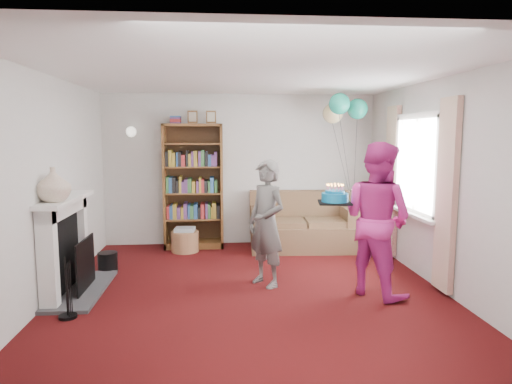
{
  "coord_description": "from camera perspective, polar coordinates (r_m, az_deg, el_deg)",
  "views": [
    {
      "loc": [
        -0.38,
        -5.12,
        1.84
      ],
      "look_at": [
        0.11,
        0.6,
        1.11
      ],
      "focal_mm": 32.0,
      "sensor_mm": 36.0,
      "label": 1
    }
  ],
  "objects": [
    {
      "name": "ground",
      "position": [
        5.46,
        -0.58,
        -12.46
      ],
      "size": [
        5.0,
        5.0,
        0.0
      ],
      "primitive_type": "plane",
      "color": "black",
      "rests_on": "ground"
    },
    {
      "name": "wall_back",
      "position": [
        7.67,
        -1.99,
        2.82
      ],
      "size": [
        4.5,
        0.02,
        2.5
      ],
      "primitive_type": "cube",
      "color": "silver",
      "rests_on": "ground"
    },
    {
      "name": "wall_left",
      "position": [
        5.49,
        -24.84,
        0.4
      ],
      "size": [
        0.02,
        5.0,
        2.5
      ],
      "primitive_type": "cube",
      "color": "silver",
      "rests_on": "ground"
    },
    {
      "name": "wall_right",
      "position": [
        5.79,
        22.29,
        0.85
      ],
      "size": [
        0.02,
        5.0,
        2.5
      ],
      "primitive_type": "cube",
      "color": "silver",
      "rests_on": "ground"
    },
    {
      "name": "ceiling",
      "position": [
        5.18,
        -0.62,
        14.61
      ],
      "size": [
        4.5,
        5.0,
        0.01
      ],
      "primitive_type": "cube",
      "color": "white",
      "rests_on": "wall_back"
    },
    {
      "name": "fireplace",
      "position": [
        5.74,
        -22.17,
        -6.69
      ],
      "size": [
        0.55,
        1.8,
        1.12
      ],
      "color": "#3F3F42",
      "rests_on": "ground"
    },
    {
      "name": "window_bay",
      "position": [
        6.31,
        19.36,
        1.04
      ],
      "size": [
        0.14,
        2.02,
        2.2
      ],
      "color": "white",
      "rests_on": "ground"
    },
    {
      "name": "wall_sconce",
      "position": [
        7.61,
        -15.33,
        7.29
      ],
      "size": [
        0.16,
        0.23,
        0.16
      ],
      "color": "gold",
      "rests_on": "ground"
    },
    {
      "name": "bookcase",
      "position": [
        7.49,
        -7.81,
        0.57
      ],
      "size": [
        0.95,
        0.42,
        2.21
      ],
      "color": "#472B14",
      "rests_on": "ground"
    },
    {
      "name": "sofa",
      "position": [
        7.48,
        5.95,
        -4.38
      ],
      "size": [
        1.71,
        0.91,
        0.91
      ],
      "rotation": [
        0.0,
        0.0,
        -0.05
      ],
      "color": "brown",
      "rests_on": "ground"
    },
    {
      "name": "wicker_basket",
      "position": [
        7.31,
        -8.86,
        -6.02
      ],
      "size": [
        0.43,
        0.43,
        0.38
      ],
      "rotation": [
        0.0,
        0.0,
        -0.1
      ],
      "color": "#996947",
      "rests_on": "ground"
    },
    {
      "name": "person_striped",
      "position": [
        5.53,
        1.31,
        -3.95
      ],
      "size": [
        0.63,
        0.67,
        1.53
      ],
      "primitive_type": "imported",
      "rotation": [
        0.0,
        0.0,
        -0.93
      ],
      "color": "black",
      "rests_on": "ground"
    },
    {
      "name": "person_magenta",
      "position": [
        5.39,
        14.88,
        -3.29
      ],
      "size": [
        1.03,
        1.08,
        1.76
      ],
      "primitive_type": "imported",
      "rotation": [
        0.0,
        0.0,
        2.18
      ],
      "color": "#BE267F",
      "rests_on": "ground"
    },
    {
      "name": "birthday_cake",
      "position": [
        5.3,
        9.83,
        -0.69
      ],
      "size": [
        0.37,
        0.37,
        0.22
      ],
      "rotation": [
        0.0,
        0.0,
        -0.16
      ],
      "color": "black",
      "rests_on": "ground"
    },
    {
      "name": "balloons",
      "position": [
        7.1,
        10.84,
        10.18
      ],
      "size": [
        0.64,
        0.69,
        1.77
      ],
      "color": "#3F3F3F",
      "rests_on": "ground"
    },
    {
      "name": "mantel_vase",
      "position": [
        5.3,
        -24.0,
        0.87
      ],
      "size": [
        0.45,
        0.45,
        0.37
      ],
      "primitive_type": "imported",
      "rotation": [
        0.0,
        0.0,
        0.34
      ],
      "color": "beige",
      "rests_on": "fireplace"
    }
  ]
}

